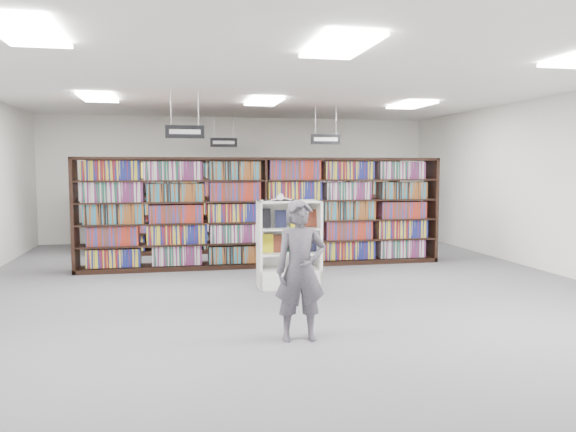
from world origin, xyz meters
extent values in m
plane|color=#55555A|center=(0.00, 0.00, 0.00)|extent=(12.00, 12.00, 0.00)
cube|color=white|center=(0.00, 0.00, 3.20)|extent=(10.00, 12.00, 0.10)
cube|color=white|center=(0.00, 6.00, 1.60)|extent=(10.00, 0.10, 3.20)
cube|color=white|center=(0.00, -6.00, 1.60)|extent=(10.00, 0.10, 3.20)
cube|color=white|center=(5.00, 0.00, 1.60)|extent=(0.10, 12.00, 3.20)
cube|color=black|center=(0.00, 2.00, 1.05)|extent=(7.00, 0.60, 2.10)
cube|color=maroon|center=(0.00, 2.00, 1.05)|extent=(6.88, 0.42, 1.98)
cube|color=black|center=(0.00, 4.00, 1.05)|extent=(7.00, 0.60, 2.10)
cube|color=maroon|center=(0.00, 4.00, 1.05)|extent=(6.88, 0.42, 1.98)
cube|color=black|center=(0.00, 5.70, 1.05)|extent=(7.00, 0.60, 2.10)
cube|color=maroon|center=(0.00, 5.70, 1.05)|extent=(6.88, 0.42, 1.98)
cylinder|color=#B2B2B7|center=(-1.73, 1.00, 2.91)|extent=(0.01, 0.01, 0.58)
cylinder|color=#B2B2B7|center=(-1.27, 1.00, 2.91)|extent=(0.01, 0.01, 0.58)
cube|color=black|center=(-1.50, 1.00, 2.51)|extent=(0.65, 0.02, 0.22)
cube|color=white|center=(-1.50, 0.99, 2.51)|extent=(0.52, 0.00, 0.08)
cylinder|color=#B2B2B7|center=(1.27, 3.00, 2.91)|extent=(0.01, 0.01, 0.58)
cylinder|color=#B2B2B7|center=(1.73, 3.00, 2.91)|extent=(0.01, 0.01, 0.58)
cube|color=black|center=(1.50, 3.00, 2.51)|extent=(0.65, 0.02, 0.22)
cube|color=white|center=(1.50, 2.99, 2.51)|extent=(0.52, 0.00, 0.08)
cylinder|color=#B2B2B7|center=(-0.73, 5.00, 2.91)|extent=(0.01, 0.01, 0.58)
cylinder|color=#B2B2B7|center=(-0.27, 5.00, 2.91)|extent=(0.01, 0.01, 0.58)
cube|color=black|center=(-0.50, 5.00, 2.51)|extent=(0.65, 0.02, 0.22)
cube|color=white|center=(-0.50, 4.99, 2.51)|extent=(0.52, 0.00, 0.08)
cube|color=white|center=(-3.00, -3.00, 3.16)|extent=(0.60, 1.20, 0.04)
cube|color=white|center=(0.00, -3.00, 3.16)|extent=(0.60, 1.20, 0.04)
cube|color=white|center=(-3.00, 2.00, 3.16)|extent=(0.60, 1.20, 0.04)
cube|color=white|center=(0.00, 2.00, 3.16)|extent=(0.60, 1.20, 0.04)
cube|color=white|center=(3.00, 2.00, 3.16)|extent=(0.60, 1.20, 0.04)
cube|color=white|center=(0.08, 0.00, 0.15)|extent=(1.01, 0.53, 0.30)
cube|color=white|center=(-0.39, 0.02, 0.70)|extent=(0.05, 0.50, 1.39)
cube|color=white|center=(0.56, -0.01, 0.70)|extent=(0.05, 0.50, 1.39)
cube|color=white|center=(0.09, 0.24, 0.70)|extent=(0.99, 0.06, 1.39)
cube|color=white|center=(0.08, 0.00, 1.38)|extent=(1.01, 0.53, 0.03)
cube|color=white|center=(0.08, 0.00, 0.55)|extent=(0.93, 0.48, 0.02)
cube|color=white|center=(0.08, 0.00, 0.94)|extent=(0.93, 0.48, 0.02)
cube|color=black|center=(-0.29, 0.06, 1.11)|extent=(0.20, 0.08, 0.30)
cube|color=#161837|center=(-0.04, 0.06, 1.11)|extent=(0.20, 0.08, 0.30)
cube|color=yellow|center=(0.21, 0.05, 1.11)|extent=(0.20, 0.08, 0.30)
cube|color=maroon|center=(0.46, 0.04, 1.11)|extent=(0.20, 0.08, 0.30)
cube|color=yellow|center=(-0.27, 0.06, 0.70)|extent=(0.22, 0.07, 0.28)
cube|color=maroon|center=(-0.09, 0.06, 0.70)|extent=(0.22, 0.07, 0.28)
cube|color=#165225|center=(0.08, 0.05, 0.70)|extent=(0.22, 0.07, 0.28)
cube|color=black|center=(0.26, 0.05, 0.70)|extent=(0.22, 0.07, 0.28)
cube|color=#161837|center=(0.44, 0.04, 0.70)|extent=(0.22, 0.07, 0.28)
cube|color=black|center=(-0.04, -0.02, 1.40)|extent=(0.63, 0.44, 0.01)
cube|color=white|center=(-0.18, -0.02, 1.41)|extent=(0.31, 0.35, 0.05)
cube|color=white|center=(0.10, -0.02, 1.41)|extent=(0.31, 0.35, 0.07)
cylinder|color=white|center=(-0.06, -0.02, 1.45)|extent=(0.16, 0.31, 0.10)
imported|color=#544E5A|center=(-0.35, -2.71, 0.78)|extent=(0.58, 0.39, 1.56)
camera|label=1|loc=(-1.70, -8.67, 1.92)|focal=35.00mm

